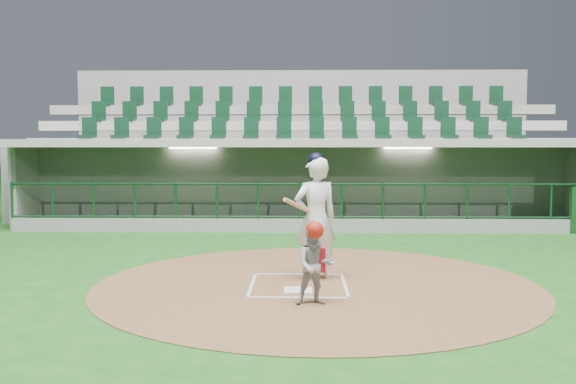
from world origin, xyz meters
name	(u,v)px	position (x,y,z in m)	size (l,w,h in m)	color
ground	(298,282)	(0.00, 0.00, 0.00)	(120.00, 120.00, 0.00)	#174D16
dirt_circle	(317,284)	(0.30, -0.20, 0.01)	(7.20, 7.20, 0.01)	brown
home_plate	(298,290)	(0.00, -0.70, 0.02)	(0.43, 0.43, 0.02)	silver
batter_box_chalk	(298,285)	(0.00, -0.30, 0.02)	(1.55, 1.80, 0.01)	silver
dugout_structure	(303,190)	(0.08, 7.82, 0.96)	(16.40, 3.70, 3.00)	gray
seating_deck	(300,169)	(0.00, 10.91, 1.42)	(17.00, 6.72, 5.15)	slate
batter	(316,217)	(0.29, 0.21, 1.07)	(0.98, 1.00, 2.14)	white
catcher	(315,263)	(0.24, -1.51, 0.60)	(0.58, 0.48, 1.19)	#999A9F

